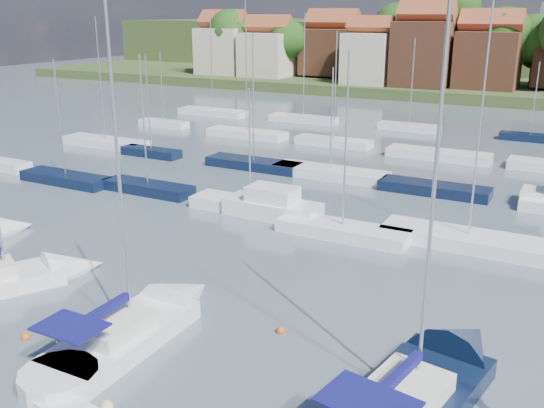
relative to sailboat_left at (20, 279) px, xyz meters
The scene contains 8 objects.
ground 38.40m from the sailboat_left, 71.95° to the left, with size 260.00×260.00×0.00m, color #404C57.
sailboat_left is the anchor object (origin of this frame).
sailboat_centre 9.14m from the sailboat_left, ahead, with size 3.26×11.78×15.94m.
sailboat_navy 21.91m from the sailboat_left, ahead, with size 5.69×13.60×18.20m.
buoy_c 6.17m from the sailboat_left, 37.81° to the right, with size 0.41×0.41×0.41m, color #D85914.
buoy_e 14.90m from the sailboat_left, ahead, with size 0.41×0.41×0.41m, color #D85914.
marina_field 34.54m from the sailboat_left, 66.44° to the left, with size 79.62×41.41×15.93m.
far_shore_town 130.02m from the sailboat_left, 83.76° to the left, with size 212.46×90.00×22.27m.
Camera 1 is at (14.18, -16.31, 14.05)m, focal length 40.00 mm.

